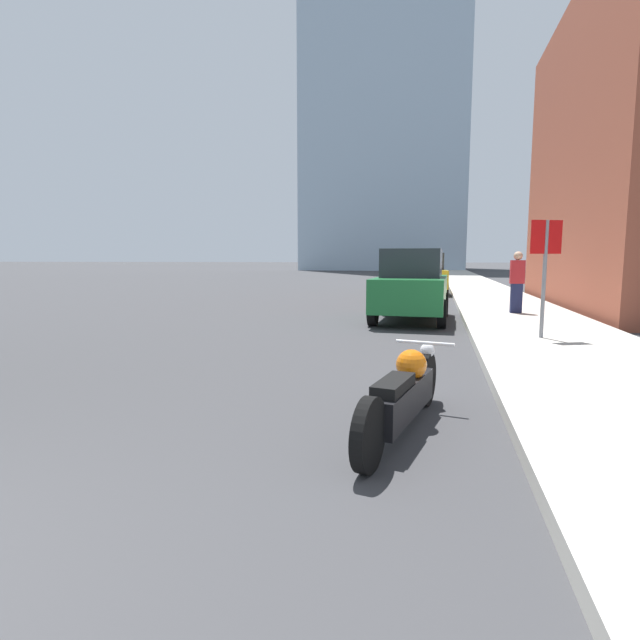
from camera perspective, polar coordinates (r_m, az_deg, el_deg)
The scene contains 7 objects.
sidewalk at distance 40.95m, azimuth 16.17°, elevation 4.65°, with size 3.00×240.00×0.15m.
distant_tower at distance 81.15m, azimuth 8.03°, elevation 28.19°, with size 21.58×21.58×61.88m.
motorcycle at distance 4.71m, azimuth 9.56°, elevation -8.28°, with size 0.78×2.44×0.73m.
parked_car_green at distance 12.93m, azimuth 10.44°, elevation 3.85°, with size 1.91×3.89×1.83m.
parked_car_yellow at distance 23.47m, azimuth 11.93°, elevation 5.19°, with size 2.06×4.65×1.84m.
stop_sign at distance 9.93m, azimuth 24.35°, elevation 6.47°, with size 0.57×0.26×2.13m.
pedestrian at distance 14.26m, azimuth 21.59°, elevation 4.08°, with size 0.36×0.23×1.63m.
Camera 1 is at (3.19, -0.86, 1.60)m, focal length 28.00 mm.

